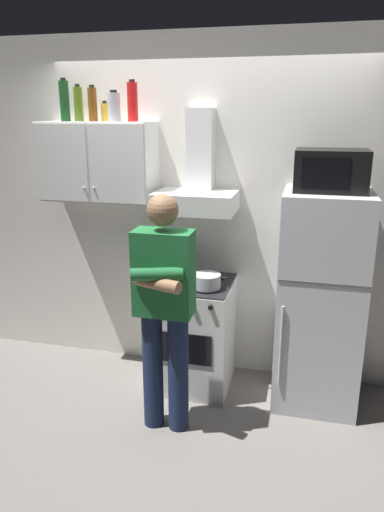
% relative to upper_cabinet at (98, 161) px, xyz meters
% --- Properties ---
extents(ground_plane, '(7.00, 7.00, 0.00)m').
position_rel_upper_cabinet_xyz_m(ground_plane, '(0.85, -0.37, -1.75)').
color(ground_plane, slate).
extents(back_wall_tiled, '(4.80, 0.10, 2.70)m').
position_rel_upper_cabinet_xyz_m(back_wall_tiled, '(0.85, 0.23, -0.40)').
color(back_wall_tiled, silver).
rests_on(back_wall_tiled, ground_plane).
extents(upper_cabinet, '(0.90, 0.37, 0.60)m').
position_rel_upper_cabinet_xyz_m(upper_cabinet, '(0.00, 0.00, 0.00)').
color(upper_cabinet, silver).
extents(stove_oven, '(0.60, 0.62, 0.87)m').
position_rel_upper_cabinet_xyz_m(stove_oven, '(0.80, -0.13, -1.32)').
color(stove_oven, white).
rests_on(stove_oven, ground_plane).
extents(range_hood, '(0.60, 0.44, 0.75)m').
position_rel_upper_cabinet_xyz_m(range_hood, '(0.80, 0.00, -0.15)').
color(range_hood, white).
extents(refrigerator, '(0.60, 0.62, 1.60)m').
position_rel_upper_cabinet_xyz_m(refrigerator, '(1.75, -0.12, -0.95)').
color(refrigerator, silver).
rests_on(refrigerator, ground_plane).
extents(microwave, '(0.48, 0.37, 0.28)m').
position_rel_upper_cabinet_xyz_m(microwave, '(1.75, -0.11, -0.01)').
color(microwave, black).
rests_on(microwave, refrigerator).
extents(person_standing, '(0.38, 0.33, 1.64)m').
position_rel_upper_cabinet_xyz_m(person_standing, '(0.75, -0.73, -0.85)').
color(person_standing, '#192342').
rests_on(person_standing, ground_plane).
extents(cooking_pot, '(0.31, 0.21, 0.10)m').
position_rel_upper_cabinet_xyz_m(cooking_pot, '(0.93, -0.24, -0.82)').
color(cooking_pot, '#B7BABF').
rests_on(cooking_pot, stove_oven).
extents(bottle_spice_jar, '(0.06, 0.06, 0.15)m').
position_rel_upper_cabinet_xyz_m(bottle_spice_jar, '(0.06, 0.04, 0.37)').
color(bottle_spice_jar, gold).
rests_on(bottle_spice_jar, upper_cabinet).
extents(bottle_canister_steel, '(0.09, 0.09, 0.22)m').
position_rel_upper_cabinet_xyz_m(bottle_canister_steel, '(0.17, -0.03, 0.41)').
color(bottle_canister_steel, '#B2B5BA').
rests_on(bottle_canister_steel, upper_cabinet).
extents(bottle_soda_red, '(0.08, 0.08, 0.30)m').
position_rel_upper_cabinet_xyz_m(bottle_soda_red, '(0.30, 0.00, 0.44)').
color(bottle_soda_red, red).
rests_on(bottle_soda_red, upper_cabinet).
extents(bottle_wine_green, '(0.07, 0.07, 0.32)m').
position_rel_upper_cabinet_xyz_m(bottle_wine_green, '(-0.25, 0.01, 0.45)').
color(bottle_wine_green, '#19471E').
rests_on(bottle_wine_green, upper_cabinet).
extents(bottle_olive_oil, '(0.07, 0.07, 0.27)m').
position_rel_upper_cabinet_xyz_m(bottle_olive_oil, '(-0.15, 0.04, 0.43)').
color(bottle_olive_oil, '#4C6B19').
rests_on(bottle_olive_oil, upper_cabinet).
extents(bottle_beer_brown, '(0.07, 0.07, 0.26)m').
position_rel_upper_cabinet_xyz_m(bottle_beer_brown, '(-0.02, 0.01, 0.43)').
color(bottle_beer_brown, brown).
rests_on(bottle_beer_brown, upper_cabinet).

